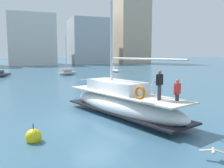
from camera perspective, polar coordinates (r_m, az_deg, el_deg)
The scene contains 7 objects.
ground_plane at distance 14.92m, azimuth -4.26°, elevation -8.03°, with size 400.00×400.00×0.00m, color #38607A.
main_sailboat at distance 15.26m, azimuth 2.48°, elevation -4.19°, with size 5.16×9.88×12.24m.
moored_sloop_near at distance 51.80m, azimuth 0.57°, elevation 3.35°, with size 1.15×3.95×6.27m.
moored_catamaran at distance 44.97m, azimuth -10.27°, elevation 2.71°, with size 4.18×3.09×7.18m.
seagull at distance 10.00m, azimuth 22.62°, elevation -14.25°, with size 0.84×0.74×0.17m.
mooring_buoy at distance 11.65m, azimuth -17.84°, elevation -11.66°, with size 0.72×0.72×0.96m.
waterfront_buildings at distance 90.20m, azimuth -15.51°, elevation 10.79°, with size 85.97×18.45×25.86m.
Camera 1 is at (-4.03, -13.82, 3.91)m, focal length 39.16 mm.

